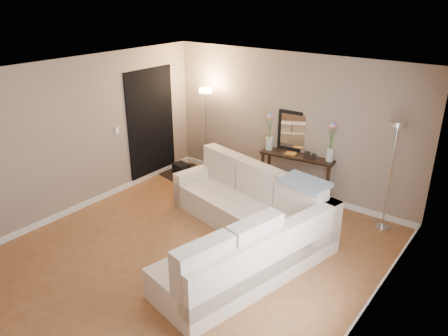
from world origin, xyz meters
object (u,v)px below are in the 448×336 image
Objects in this scene: console_table at (292,173)px; floor_lamp_lit at (206,115)px; sectional_sofa at (246,223)px; floor_lamp_unlit at (394,155)px.

floor_lamp_lit is at bearing -175.69° from console_table.
sectional_sofa reaches higher than console_table.
sectional_sofa is 1.92m from console_table.
sectional_sofa is 2.47m from floor_lamp_unlit.
floor_lamp_unlit is at bearing -0.04° from floor_lamp_lit.
console_table is (-0.26, 1.89, 0.10)m from sectional_sofa.
sectional_sofa is 2.94m from floor_lamp_lit.
floor_lamp_lit is (-2.18, 1.75, 0.90)m from sectional_sofa.
sectional_sofa is at bearing -82.11° from console_table.
floor_lamp_unlit is (3.67, -0.00, 0.00)m from floor_lamp_lit.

